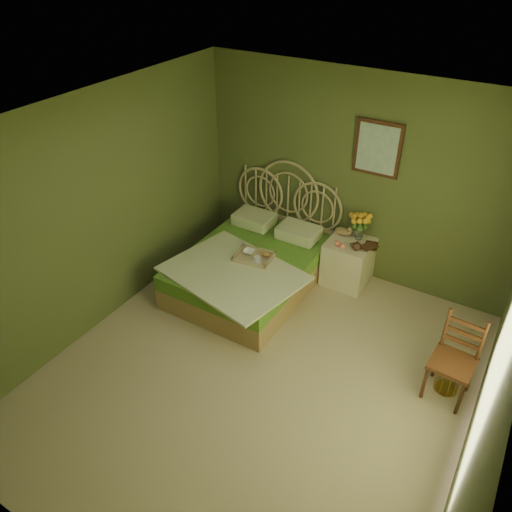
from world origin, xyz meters
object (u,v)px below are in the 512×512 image
Objects in this scene: nightstand at (349,257)px; chair at (456,353)px; birdcage at (449,377)px; bed at (252,265)px.

nightstand reaches higher than chair.
chair is at bearing 90.00° from birdcage.
chair is at bearing -10.47° from bed.
nightstand is at bearing 146.89° from chair.
nightstand is at bearing 142.87° from birdcage.
bed is 2.62m from chair.
chair is (2.57, -0.47, 0.20)m from bed.
chair is 2.65× the size of birdcage.
birdcage is at bearing -10.51° from bed.
birdcage is (-0.00, -0.00, -0.33)m from chair.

